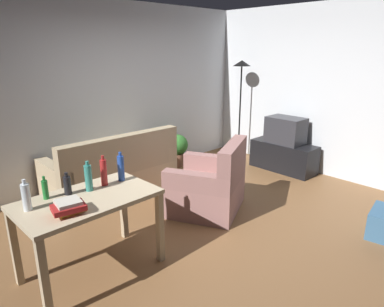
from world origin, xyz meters
The scene contains 17 objects.
ground_plane centered at (0.00, 0.00, -0.01)m, with size 5.20×4.40×0.02m, color brown.
wall_rear centered at (0.00, 2.20, 1.35)m, with size 5.20×0.10×2.70m, color silver.
wall_right centered at (2.60, 0.00, 1.35)m, with size 0.10×4.40×2.70m, color silver.
couch centered at (-0.41, 1.59, 0.31)m, with size 1.77×0.84×0.92m.
tv_stand centered at (2.25, 0.50, 0.24)m, with size 0.44×1.10×0.48m.
tv centered at (2.25, 0.50, 0.70)m, with size 0.41×0.60×0.44m.
torchiere_lamp centered at (2.25, 1.48, 1.41)m, with size 0.32×0.32×1.81m.
desk centered at (-1.49, 0.16, 0.65)m, with size 1.22×0.74×0.76m.
potted_plant centered at (1.07, 1.90, 0.33)m, with size 0.36×0.36×0.57m.
armchair centered at (0.24, 0.31, 0.32)m, with size 1.18×1.16×0.92m.
bottle_clear centered at (-1.96, 0.26, 0.88)m, with size 0.07×0.07×0.27m.
bottle_green centered at (-1.76, 0.38, 0.85)m, with size 0.05×0.05×0.21m.
bottle_dark centered at (-1.58, 0.34, 0.85)m, with size 0.07×0.07×0.21m.
bottle_tall centered at (-1.40, 0.29, 0.89)m, with size 0.07×0.07×0.29m.
bottle_red centered at (-1.23, 0.31, 0.89)m, with size 0.06×0.06×0.30m.
bottle_blue centered at (-1.05, 0.30, 0.89)m, with size 0.07×0.07×0.29m.
book_stack centered at (-1.74, -0.02, 0.82)m, with size 0.28×0.23×0.11m.
Camera 1 is at (-2.71, -2.48, 2.02)m, focal length 31.93 mm.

